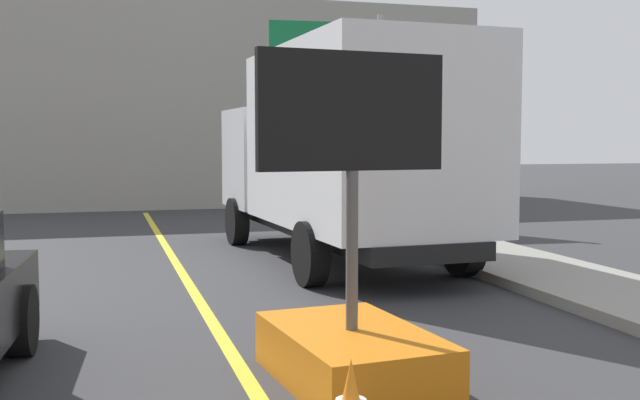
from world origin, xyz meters
TOP-DOWN VIEW (x-y plane):
  - arrow_board_trailer at (0.81, 8.45)m, footprint 1.60×1.90m
  - box_truck at (2.67, 14.43)m, footprint 2.94×7.02m
  - highway_guide_sign at (4.58, 19.91)m, footprint 2.78×0.37m
  - far_building_block at (0.57, 28.06)m, footprint 19.86×6.66m

SIDE VIEW (x-z plane):
  - arrow_board_trailer at x=0.81m, z-range -0.87..1.83m
  - box_truck at x=2.67m, z-range 0.13..3.56m
  - far_building_block at x=0.57m, z-range 0.00..6.22m
  - highway_guide_sign at x=4.58m, z-range 0.92..5.92m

